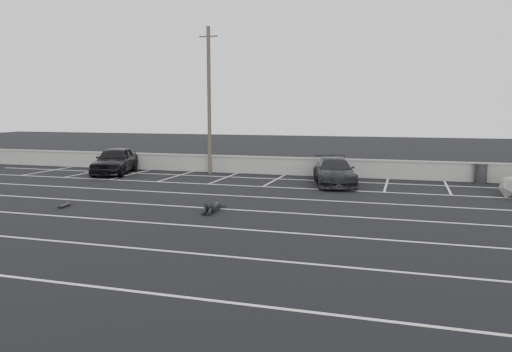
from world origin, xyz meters
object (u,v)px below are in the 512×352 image
(car_left, at_px, (115,160))
(car_right, at_px, (334,171))
(utility_pole, at_px, (209,100))
(person, at_px, (214,205))
(skateboard, at_px, (64,205))
(trash_bin, at_px, (481,173))

(car_left, xyz_separation_m, car_right, (13.45, -0.63, -0.12))
(car_right, distance_m, utility_pole, 9.16)
(person, xyz_separation_m, skateboard, (-6.01, -1.14, -0.15))
(utility_pole, height_order, skateboard, utility_pole)
(car_right, bearing_deg, car_left, 163.08)
(car_right, height_order, person, car_right)
(utility_pole, distance_m, trash_bin, 15.88)
(car_left, relative_size, person, 2.14)
(car_right, xyz_separation_m, person, (-3.55, -8.00, -0.48))
(car_left, bearing_deg, skateboard, -84.07)
(person, relative_size, skateboard, 3.03)
(car_left, height_order, car_right, car_left)
(car_left, relative_size, skateboard, 6.48)
(utility_pole, bearing_deg, car_right, -17.39)
(utility_pole, distance_m, person, 12.16)
(car_right, relative_size, trash_bin, 4.68)
(car_left, height_order, trash_bin, car_left)
(car_right, distance_m, trash_bin, 7.95)
(car_left, height_order, skateboard, car_left)
(utility_pole, bearing_deg, skateboard, -97.76)
(car_right, bearing_deg, person, -128.15)
(car_left, xyz_separation_m, skateboard, (3.89, -9.78, -0.75))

